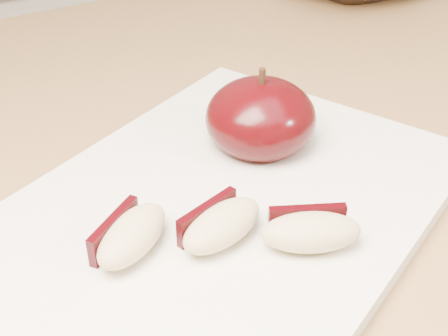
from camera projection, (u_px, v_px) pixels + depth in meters
back_cabinet at (57, 151)px, 1.25m from camera, size 2.40×0.62×0.94m
cutting_board at (224, 208)px, 0.40m from camera, size 0.38×0.34×0.01m
apple_half at (261, 118)px, 0.45m from camera, size 0.08×0.08×0.07m
apple_wedge_a at (130, 235)px, 0.36m from camera, size 0.06×0.06×0.02m
apple_wedge_b at (220, 224)px, 0.36m from camera, size 0.06×0.04×0.02m
apple_wedge_c at (310, 231)px, 0.36m from camera, size 0.06×0.05×0.02m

